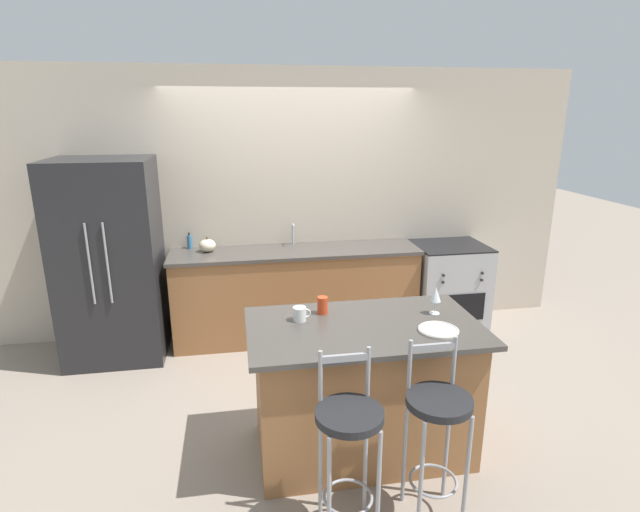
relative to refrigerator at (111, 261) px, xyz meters
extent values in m
plane|color=gray|center=(1.74, -0.24, -0.94)|extent=(18.00, 18.00, 0.00)
cube|color=beige|center=(1.74, 0.40, 0.41)|extent=(6.00, 0.07, 2.70)
cube|color=#936038|center=(1.74, 0.11, -0.49)|extent=(2.45, 0.59, 0.90)
cube|color=#47423D|center=(1.74, 0.11, -0.02)|extent=(2.49, 0.63, 0.03)
cube|color=black|center=(1.74, 0.11, -0.01)|extent=(0.56, 0.33, 0.01)
cylinder|color=#ADAFB5|center=(1.74, 0.31, 0.11)|extent=(0.02, 0.02, 0.22)
cylinder|color=#ADAFB5|center=(1.74, 0.25, 0.21)|extent=(0.02, 0.12, 0.02)
cube|color=#936038|center=(1.96, -1.79, -0.49)|extent=(1.41, 0.76, 0.91)
cube|color=#47423D|center=(1.96, -1.79, -0.02)|extent=(1.53, 0.88, 0.03)
cube|color=#232326|center=(0.00, 0.00, 0.00)|extent=(0.88, 0.77, 1.88)
cylinder|color=#939399|center=(-0.07, -0.40, 0.09)|extent=(0.02, 0.02, 0.71)
cylinder|color=#939399|center=(0.07, -0.40, 0.09)|extent=(0.02, 0.02, 0.71)
cube|color=#ADAFB5|center=(3.38, 0.06, -0.49)|extent=(0.74, 0.65, 0.91)
cube|color=black|center=(3.38, -0.27, -0.59)|extent=(0.53, 0.01, 0.29)
cube|color=black|center=(3.38, 0.06, -0.02)|extent=(0.74, 0.65, 0.02)
cylinder|color=black|center=(3.17, -0.28, -0.23)|extent=(0.03, 0.02, 0.03)
cylinder|color=black|center=(3.59, -0.28, -0.23)|extent=(0.03, 0.02, 0.03)
cylinder|color=black|center=(3.17, -0.28, -0.30)|extent=(0.03, 0.02, 0.03)
cylinder|color=black|center=(3.59, -0.28, -0.30)|extent=(0.03, 0.02, 0.03)
cylinder|color=#99999E|center=(1.57, -2.62, -0.57)|extent=(0.02, 0.02, 0.73)
cylinder|color=#99999E|center=(1.83, -2.62, -0.57)|extent=(0.02, 0.02, 0.73)
cylinder|color=#99999E|center=(1.57, -2.35, -0.57)|extent=(0.02, 0.02, 0.73)
cylinder|color=#99999E|center=(1.83, -2.35, -0.57)|extent=(0.02, 0.02, 0.73)
torus|color=#99999E|center=(1.70, -2.49, -0.70)|extent=(0.28, 0.28, 0.02)
cylinder|color=#232326|center=(1.70, -2.49, -0.18)|extent=(0.37, 0.37, 0.04)
cylinder|color=#99999E|center=(1.57, -2.35, -0.01)|extent=(0.02, 0.02, 0.29)
cylinder|color=#99999E|center=(1.83, -2.35, -0.01)|extent=(0.02, 0.02, 0.29)
cube|color=#99999E|center=(1.70, -2.35, 0.08)|extent=(0.26, 0.02, 0.04)
cylinder|color=#99999E|center=(2.09, -2.58, -0.57)|extent=(0.02, 0.02, 0.73)
cylinder|color=#99999E|center=(2.35, -2.58, -0.57)|extent=(0.02, 0.02, 0.73)
cylinder|color=#99999E|center=(2.09, -2.31, -0.57)|extent=(0.02, 0.02, 0.73)
cylinder|color=#99999E|center=(2.35, -2.31, -0.57)|extent=(0.02, 0.02, 0.73)
torus|color=#99999E|center=(2.22, -2.45, -0.70)|extent=(0.28, 0.28, 0.02)
cylinder|color=#232326|center=(2.22, -2.45, -0.18)|extent=(0.37, 0.37, 0.04)
cylinder|color=#99999E|center=(2.09, -2.31, -0.01)|extent=(0.02, 0.02, 0.29)
cylinder|color=#99999E|center=(2.35, -2.31, -0.01)|extent=(0.02, 0.02, 0.29)
cube|color=#99999E|center=(2.22, -2.31, 0.08)|extent=(0.26, 0.02, 0.04)
cylinder|color=beige|center=(2.40, -1.96, 0.01)|extent=(0.26, 0.26, 0.01)
torus|color=beige|center=(2.40, -1.96, 0.01)|extent=(0.25, 0.25, 0.01)
cylinder|color=white|center=(2.49, -1.69, 0.00)|extent=(0.07, 0.07, 0.00)
cylinder|color=white|center=(2.49, -1.69, 0.05)|extent=(0.01, 0.01, 0.09)
cone|color=white|center=(2.49, -1.69, 0.14)|extent=(0.08, 0.08, 0.10)
cylinder|color=white|center=(1.55, -1.65, 0.05)|extent=(0.09, 0.09, 0.09)
torus|color=white|center=(1.60, -1.65, 0.05)|extent=(0.06, 0.01, 0.06)
cylinder|color=red|center=(1.72, -1.56, 0.06)|extent=(0.07, 0.07, 0.12)
ellipsoid|color=beige|center=(0.88, 0.17, 0.06)|extent=(0.16, 0.16, 0.13)
cylinder|color=brown|center=(0.88, 0.17, 0.14)|extent=(0.02, 0.02, 0.02)
cylinder|color=teal|center=(0.70, 0.32, 0.07)|extent=(0.05, 0.05, 0.13)
cylinder|color=black|center=(0.70, 0.32, 0.15)|extent=(0.02, 0.02, 0.03)
camera|label=1|loc=(1.17, -4.69, 1.35)|focal=28.00mm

